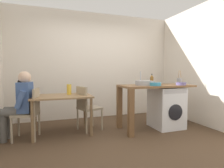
{
  "coord_description": "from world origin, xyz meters",
  "views": [
    {
      "loc": [
        -1.11,
        -2.94,
        1.19
      ],
      "look_at": [
        0.05,
        0.45,
        0.95
      ],
      "focal_mm": 29.21,
      "sensor_mm": 36.0,
      "label": 1
    }
  ],
  "objects_px": {
    "chair_person_seat": "(30,111)",
    "chair_opposite": "(86,106)",
    "bottle_tall_green": "(152,80)",
    "utensil_crock": "(179,81)",
    "vase": "(69,89)",
    "seated_person": "(20,102)",
    "colander": "(181,84)",
    "washing_machine": "(166,107)",
    "dining_table": "(62,100)",
    "mixing_bowl": "(155,84)"
  },
  "relations": [
    {
      "from": "utensil_crock",
      "to": "bottle_tall_green",
      "type": "bearing_deg",
      "value": 176.5
    },
    {
      "from": "bottle_tall_green",
      "to": "utensil_crock",
      "type": "relative_size",
      "value": 0.76
    },
    {
      "from": "dining_table",
      "to": "mixing_bowl",
      "type": "relative_size",
      "value": 4.87
    },
    {
      "from": "seated_person",
      "to": "washing_machine",
      "type": "xyz_separation_m",
      "value": [
        2.84,
        -0.22,
        -0.24
      ]
    },
    {
      "from": "mixing_bowl",
      "to": "colander",
      "type": "relative_size",
      "value": 1.13
    },
    {
      "from": "washing_machine",
      "to": "colander",
      "type": "relative_size",
      "value": 4.3
    },
    {
      "from": "vase",
      "to": "bottle_tall_green",
      "type": "bearing_deg",
      "value": -10.61
    },
    {
      "from": "dining_table",
      "to": "washing_machine",
      "type": "bearing_deg",
      "value": -8.21
    },
    {
      "from": "chair_opposite",
      "to": "seated_person",
      "type": "relative_size",
      "value": 0.75
    },
    {
      "from": "dining_table",
      "to": "vase",
      "type": "xyz_separation_m",
      "value": [
        0.15,
        0.1,
        0.2
      ]
    },
    {
      "from": "chair_person_seat",
      "to": "chair_opposite",
      "type": "height_order",
      "value": "same"
    },
    {
      "from": "vase",
      "to": "mixing_bowl",
      "type": "bearing_deg",
      "value": -20.96
    },
    {
      "from": "utensil_crock",
      "to": "vase",
      "type": "xyz_separation_m",
      "value": [
        -2.36,
        0.36,
        -0.15
      ]
    },
    {
      "from": "chair_person_seat",
      "to": "mixing_bowl",
      "type": "relative_size",
      "value": 3.98
    },
    {
      "from": "chair_opposite",
      "to": "bottle_tall_green",
      "type": "height_order",
      "value": "bottle_tall_green"
    },
    {
      "from": "chair_person_seat",
      "to": "washing_machine",
      "type": "relative_size",
      "value": 1.05
    },
    {
      "from": "vase",
      "to": "dining_table",
      "type": "bearing_deg",
      "value": -146.31
    },
    {
      "from": "chair_person_seat",
      "to": "bottle_tall_green",
      "type": "height_order",
      "value": "bottle_tall_green"
    },
    {
      "from": "seated_person",
      "to": "vase",
      "type": "relative_size",
      "value": 5.91
    },
    {
      "from": "vase",
      "to": "seated_person",
      "type": "bearing_deg",
      "value": -167.71
    },
    {
      "from": "seated_person",
      "to": "vase",
      "type": "bearing_deg",
      "value": -68.68
    },
    {
      "from": "chair_opposite",
      "to": "vase",
      "type": "bearing_deg",
      "value": -122.22
    },
    {
      "from": "dining_table",
      "to": "utensil_crock",
      "type": "distance_m",
      "value": 2.54
    },
    {
      "from": "colander",
      "to": "chair_opposite",
      "type": "bearing_deg",
      "value": 163.37
    },
    {
      "from": "utensil_crock",
      "to": "colander",
      "type": "relative_size",
      "value": 1.5
    },
    {
      "from": "chair_opposite",
      "to": "mixing_bowl",
      "type": "bearing_deg",
      "value": 47.56
    },
    {
      "from": "utensil_crock",
      "to": "mixing_bowl",
      "type": "bearing_deg",
      "value": -162.1
    },
    {
      "from": "seated_person",
      "to": "bottle_tall_green",
      "type": "relative_size",
      "value": 5.28
    },
    {
      "from": "chair_opposite",
      "to": "vase",
      "type": "relative_size",
      "value": 4.43
    },
    {
      "from": "chair_person_seat",
      "to": "chair_opposite",
      "type": "bearing_deg",
      "value": -73.38
    },
    {
      "from": "washing_machine",
      "to": "utensil_crock",
      "type": "distance_m",
      "value": 0.67
    },
    {
      "from": "chair_opposite",
      "to": "seated_person",
      "type": "distance_m",
      "value": 1.2
    },
    {
      "from": "dining_table",
      "to": "colander",
      "type": "relative_size",
      "value": 5.5
    },
    {
      "from": "seated_person",
      "to": "mixing_bowl",
      "type": "xyz_separation_m",
      "value": [
        2.44,
        -0.42,
        0.28
      ]
    },
    {
      "from": "washing_machine",
      "to": "bottle_tall_green",
      "type": "distance_m",
      "value": 0.67
    },
    {
      "from": "dining_table",
      "to": "bottle_tall_green",
      "type": "bearing_deg",
      "value": -6.7
    },
    {
      "from": "dining_table",
      "to": "seated_person",
      "type": "xyz_separation_m",
      "value": [
        -0.71,
        -0.09,
        0.03
      ]
    },
    {
      "from": "bottle_tall_green",
      "to": "colander",
      "type": "xyz_separation_m",
      "value": [
        0.49,
        -0.31,
        -0.07
      ]
    },
    {
      "from": "chair_person_seat",
      "to": "colander",
      "type": "height_order",
      "value": "colander"
    },
    {
      "from": "bottle_tall_green",
      "to": "colander",
      "type": "height_order",
      "value": "bottle_tall_green"
    },
    {
      "from": "colander",
      "to": "mixing_bowl",
      "type": "bearing_deg",
      "value": 178.07
    },
    {
      "from": "mixing_bowl",
      "to": "vase",
      "type": "distance_m",
      "value": 1.7
    },
    {
      "from": "chair_person_seat",
      "to": "mixing_bowl",
      "type": "distance_m",
      "value": 2.36
    },
    {
      "from": "dining_table",
      "to": "seated_person",
      "type": "bearing_deg",
      "value": -173.02
    },
    {
      "from": "dining_table",
      "to": "mixing_bowl",
      "type": "height_order",
      "value": "mixing_bowl"
    },
    {
      "from": "chair_opposite",
      "to": "mixing_bowl",
      "type": "relative_size",
      "value": 3.98
    },
    {
      "from": "bottle_tall_green",
      "to": "utensil_crock",
      "type": "height_order",
      "value": "utensil_crock"
    },
    {
      "from": "bottle_tall_green",
      "to": "colander",
      "type": "bearing_deg",
      "value": -32.21
    },
    {
      "from": "seated_person",
      "to": "utensil_crock",
      "type": "xyz_separation_m",
      "value": [
        3.21,
        -0.17,
        0.32
      ]
    },
    {
      "from": "mixing_bowl",
      "to": "utensil_crock",
      "type": "bearing_deg",
      "value": 17.9
    }
  ]
}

